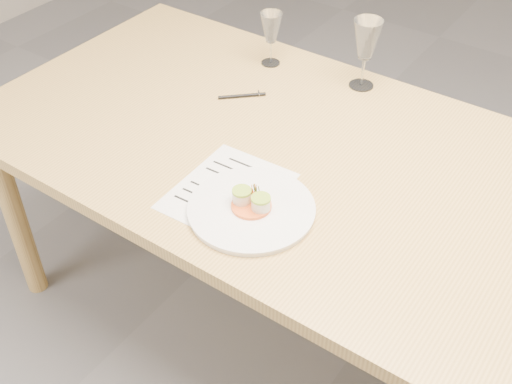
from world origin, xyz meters
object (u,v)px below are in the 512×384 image
Objects in this scene: recipe_sheet at (228,191)px; wine_glass_1 at (366,41)px; dinner_plate at (251,208)px; ballpoint_pen at (242,96)px; dining_table at (376,203)px; wine_glass_0 at (271,29)px.

wine_glass_1 is (0.04, 0.65, 0.16)m from recipe_sheet.
recipe_sheet is (-0.10, 0.03, -0.01)m from dinner_plate.
ballpoint_pen is at bearing -134.75° from wine_glass_1.
dinner_plate is at bearing -19.43° from recipe_sheet.
recipe_sheet is (-0.31, -0.25, 0.07)m from dining_table.
wine_glass_1 is (0.27, 0.27, 0.15)m from ballpoint_pen.
ballpoint_pen is at bearing 119.02° from recipe_sheet.
dinner_plate is 0.10m from recipe_sheet.
ballpoint_pen is (-0.54, 0.13, 0.07)m from dining_table.
wine_glass_1 is at bearing 94.93° from dinner_plate.
wine_glass_1 is at bearing 84.56° from recipe_sheet.
dining_table is 10.80× the size of wine_glass_1.
dinner_plate is 1.42× the size of wine_glass_1.
dining_table is 0.53m from wine_glass_1.
dinner_plate is 0.75m from wine_glass_0.
ballpoint_pen reaches higher than recipe_sheet.
dining_table is at bearing 53.27° from dinner_plate.
dining_table is 7.38× the size of recipe_sheet.
recipe_sheet is 0.68m from wine_glass_0.
dinner_plate is at bearing -95.22° from ballpoint_pen.
dinner_plate is at bearing -85.07° from wine_glass_1.
recipe_sheet is at bearing -65.43° from wine_glass_0.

